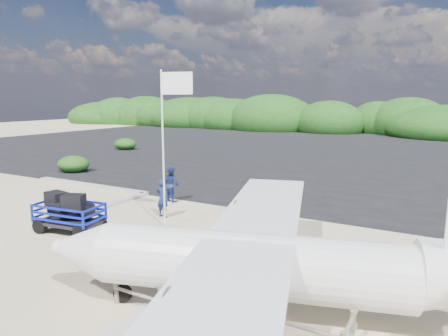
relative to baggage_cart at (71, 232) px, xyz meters
The scene contains 11 objects.
ground 3.31m from the baggage_cart, 29.01° to the left, with size 160.00×160.00×0.00m, color beige.
asphalt_apron 31.74m from the baggage_cart, 84.77° to the left, with size 90.00×50.00×0.04m, color #B2B2B2, non-canonical shape.
lagoon 6.85m from the baggage_cart, 153.06° to the left, with size 9.00×7.00×0.40m, color #B2B2B2, non-canonical shape.
vegetation_band 56.68m from the baggage_cart, 87.07° to the left, with size 124.00×8.00×4.40m, color #B2B2B2, non-canonical shape.
fence 9.52m from the baggage_cart, 20.90° to the right, with size 6.40×2.00×1.10m, color #B2B2B2, non-canonical shape.
baggage_cart is the anchor object (origin of this frame).
flagpole 3.89m from the baggage_cart, 38.26° to the left, with size 1.33×0.55×6.64m, color white, non-canonical shape.
signboard 5.13m from the baggage_cart, 21.56° to the right, with size 1.62×0.15×1.33m, color #5A2019, non-canonical shape.
crew_a 4.23m from the baggage_cart, 60.90° to the left, with size 0.67×0.44×1.83m, color navy.
crew_b 6.28m from the baggage_cart, 84.41° to the left, with size 0.92×0.72×1.89m, color navy.
aircraft_small 32.00m from the baggage_cart, 109.97° to the left, with size 6.73×6.73×2.42m, color #B2B2B2, non-canonical shape.
Camera 1 is at (10.44, -12.32, 5.48)m, focal length 32.00 mm.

